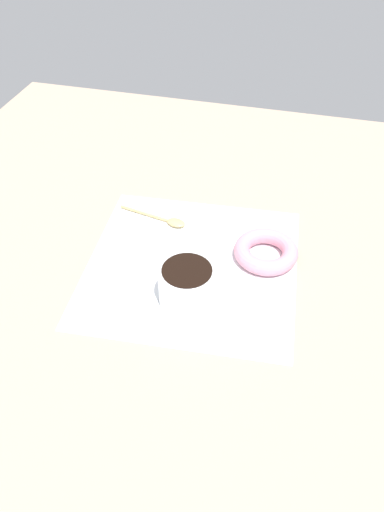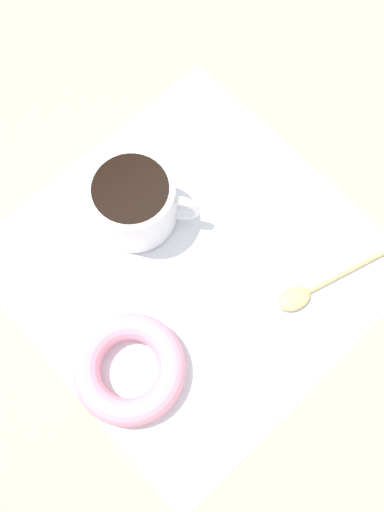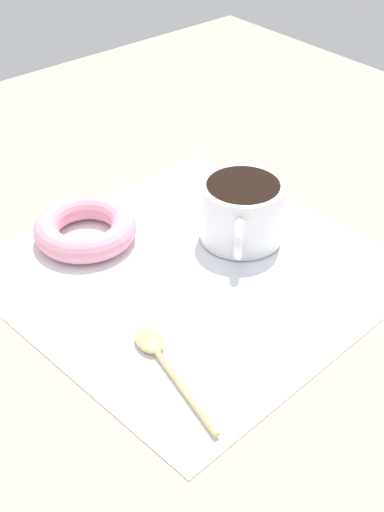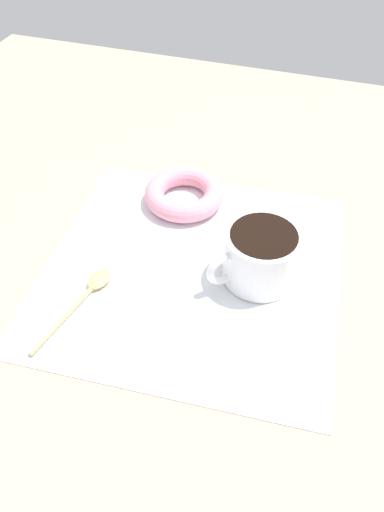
# 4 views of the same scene
# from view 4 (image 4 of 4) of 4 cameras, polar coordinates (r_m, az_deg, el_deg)

# --- Properties ---
(ground_plane) EXTENTS (1.20, 1.20, 0.02)m
(ground_plane) POSITION_cam_4_polar(r_m,az_deg,el_deg) (0.61, -2.29, -3.54)
(ground_plane) COLOR tan
(napkin) EXTENTS (0.38, 0.38, 0.00)m
(napkin) POSITION_cam_4_polar(r_m,az_deg,el_deg) (0.62, 0.00, -1.41)
(napkin) COLOR white
(napkin) RESTS_ON ground_plane
(coffee_cup) EXTENTS (0.10, 0.10, 0.07)m
(coffee_cup) POSITION_cam_4_polar(r_m,az_deg,el_deg) (0.59, 7.81, 0.09)
(coffee_cup) COLOR white
(coffee_cup) RESTS_ON napkin
(donut) EXTENTS (0.11, 0.11, 0.03)m
(donut) POSITION_cam_4_polar(r_m,az_deg,el_deg) (0.70, -0.90, 7.12)
(donut) COLOR pink
(donut) RESTS_ON napkin
(spoon) EXTENTS (0.04, 0.14, 0.01)m
(spoon) POSITION_cam_4_polar(r_m,az_deg,el_deg) (0.60, -11.69, -3.86)
(spoon) COLOR #D8B772
(spoon) RESTS_ON napkin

